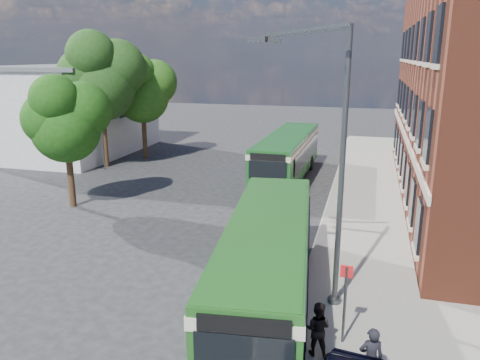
% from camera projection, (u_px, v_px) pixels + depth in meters
% --- Properties ---
extents(ground, '(120.00, 120.00, 0.00)m').
position_uv_depth(ground, '(207.00, 263.00, 18.85)').
color(ground, '#252527').
rests_on(ground, ground).
extents(pavement, '(6.00, 48.00, 0.15)m').
position_uv_depth(pavement, '(384.00, 214.00, 24.47)').
color(pavement, gray).
rests_on(pavement, ground).
extents(kerb_line, '(0.12, 48.00, 0.01)m').
position_uv_depth(kerb_line, '(325.00, 210.00, 25.28)').
color(kerb_line, beige).
rests_on(kerb_line, ground).
extents(white_building, '(9.40, 13.40, 7.30)m').
position_uv_depth(white_building, '(76.00, 110.00, 39.31)').
color(white_building, silver).
rests_on(white_building, ground).
extents(flagpole, '(0.95, 0.10, 9.00)m').
position_uv_depth(flagpole, '(100.00, 102.00, 32.89)').
color(flagpole, '#3C3F42').
rests_on(flagpole, ground).
extents(street_lamp, '(2.96, 2.38, 9.00)m').
position_uv_depth(street_lamp, '(330.00, 166.00, 14.50)').
color(street_lamp, '#3C3F42').
rests_on(street_lamp, ground).
extents(bus_stop_sign, '(0.35, 0.08, 2.52)m').
position_uv_depth(bus_stop_sign, '(345.00, 299.00, 13.11)').
color(bus_stop_sign, '#3C3F42').
rests_on(bus_stop_sign, ground).
extents(bus_front, '(3.85, 11.23, 3.02)m').
position_uv_depth(bus_front, '(268.00, 256.00, 15.13)').
color(bus_front, '#1F551B').
rests_on(bus_front, ground).
extents(bus_rear, '(2.81, 11.83, 3.02)m').
position_uv_depth(bus_rear, '(287.00, 152.00, 31.22)').
color(bus_rear, '#17541C').
rests_on(bus_rear, ground).
extents(pedestrian_a, '(0.69, 0.55, 1.66)m').
position_uv_depth(pedestrian_a, '(371.00, 359.00, 11.37)').
color(pedestrian_a, black).
rests_on(pedestrian_a, pavement).
extents(pedestrian_b, '(0.81, 0.65, 1.56)m').
position_uv_depth(pedestrian_b, '(317.00, 329.00, 12.71)').
color(pedestrian_b, black).
rests_on(pedestrian_b, pavement).
extents(tree_left, '(4.28, 4.07, 7.22)m').
position_uv_depth(tree_left, '(65.00, 118.00, 24.62)').
color(tree_left, '#372214').
rests_on(tree_left, ground).
extents(tree_mid, '(5.83, 5.55, 9.85)m').
position_uv_depth(tree_mid, '(101.00, 76.00, 33.39)').
color(tree_mid, '#372214').
rests_on(tree_mid, ground).
extents(tree_right, '(4.91, 4.67, 8.30)m').
position_uv_depth(tree_right, '(142.00, 88.00, 36.45)').
color(tree_right, '#372214').
rests_on(tree_right, ground).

